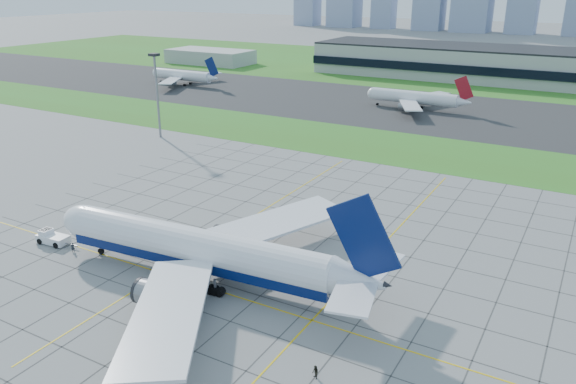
% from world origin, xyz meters
% --- Properties ---
extents(ground, '(1400.00, 1400.00, 0.00)m').
position_xyz_m(ground, '(0.00, 0.00, 0.00)').
color(ground, gray).
rests_on(ground, ground).
extents(grass_median, '(700.00, 35.00, 0.04)m').
position_xyz_m(grass_median, '(0.00, 90.00, 0.02)').
color(grass_median, '#3C7120').
rests_on(grass_median, ground).
extents(asphalt_taxiway, '(700.00, 75.00, 0.04)m').
position_xyz_m(asphalt_taxiway, '(0.00, 145.00, 0.03)').
color(asphalt_taxiway, '#383838').
rests_on(asphalt_taxiway, ground).
extents(grass_far, '(700.00, 145.00, 0.04)m').
position_xyz_m(grass_far, '(0.00, 255.00, 0.02)').
color(grass_far, '#3C7120').
rests_on(grass_far, ground).
extents(apron_markings, '(120.00, 130.00, 0.03)m').
position_xyz_m(apron_markings, '(0.43, 11.09, 0.02)').
color(apron_markings, '#474744').
rests_on(apron_markings, ground).
extents(service_block, '(50.00, 25.00, 8.00)m').
position_xyz_m(service_block, '(-160.00, 210.00, 4.00)').
color(service_block, '#B7B7B2').
rests_on(service_block, ground).
extents(light_mast, '(2.50, 2.50, 25.60)m').
position_xyz_m(light_mast, '(-70.00, 65.00, 16.18)').
color(light_mast, gray).
rests_on(light_mast, ground).
extents(airliner, '(61.04, 61.65, 19.21)m').
position_xyz_m(airliner, '(-3.16, -0.20, 5.25)').
color(airliner, white).
rests_on(airliner, ground).
extents(pushback_tug, '(8.96, 3.53, 2.47)m').
position_xyz_m(pushback_tug, '(-35.58, -3.17, 1.10)').
color(pushback_tug, white).
rests_on(pushback_tug, ground).
extents(crew_near, '(0.71, 0.73, 1.69)m').
position_xyz_m(crew_near, '(-29.31, -3.75, 0.85)').
color(crew_near, black).
rests_on(crew_near, ground).
extents(crew_far, '(1.11, 1.08, 1.81)m').
position_xyz_m(crew_far, '(24.13, -12.95, 0.90)').
color(crew_far, black).
rests_on(crew_far, ground).
extents(distant_jet_0, '(36.46, 42.66, 14.08)m').
position_xyz_m(distant_jet_0, '(-125.12, 143.22, 4.48)').
color(distant_jet_0, white).
rests_on(distant_jet_0, ground).
extents(distant_jet_1, '(38.18, 42.66, 14.08)m').
position_xyz_m(distant_jet_1, '(-13.62, 144.24, 4.49)').
color(distant_jet_1, white).
rests_on(distant_jet_1, ground).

